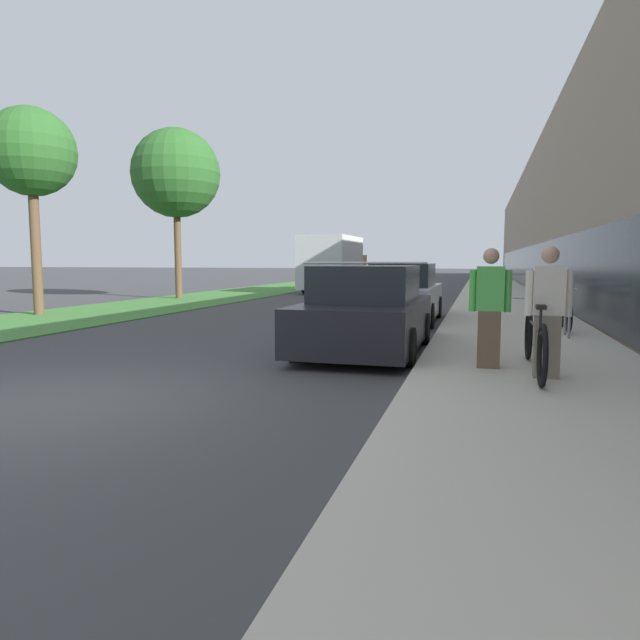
% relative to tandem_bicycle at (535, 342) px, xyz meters
% --- Properties ---
extents(ground_plane, '(220.00, 220.00, 0.00)m').
position_rel_tandem_bicycle_xyz_m(ground_plane, '(-5.37, -2.84, -0.53)').
color(ground_plane, '#3D3D3F').
extents(sidewalk_slab, '(3.28, 70.00, 0.13)m').
position_rel_tandem_bicycle_xyz_m(sidewalk_slab, '(0.08, 18.16, -0.46)').
color(sidewalk_slab, '#BCB5A5').
rests_on(sidewalk_slab, ground).
extents(storefront_facade, '(10.01, 70.00, 7.34)m').
position_rel_tandem_bicycle_xyz_m(storefront_facade, '(6.75, 26.16, 3.14)').
color(storefront_facade, gray).
rests_on(storefront_facade, ground).
extents(lawn_strip, '(4.56, 70.00, 0.03)m').
position_rel_tandem_bicycle_xyz_m(lawn_strip, '(-11.85, 22.16, -0.51)').
color(lawn_strip, '#3D7533').
rests_on(lawn_strip, ground).
extents(tandem_bicycle, '(0.52, 2.71, 0.94)m').
position_rel_tandem_bicycle_xyz_m(tandem_bicycle, '(0.00, 0.00, 0.00)').
color(tandem_bicycle, black).
rests_on(tandem_bicycle, sidewalk_slab).
extents(person_rider, '(0.56, 0.22, 1.64)m').
position_rel_tandem_bicycle_xyz_m(person_rider, '(0.11, -0.34, 0.43)').
color(person_rider, '#756B5B').
rests_on(person_rider, sidewalk_slab).
extents(person_bystander, '(0.55, 0.22, 1.63)m').
position_rel_tandem_bicycle_xyz_m(person_bystander, '(-0.58, 0.16, 0.42)').
color(person_bystander, brown).
rests_on(person_bystander, sidewalk_slab).
extents(bike_rack_hoop, '(0.05, 0.60, 0.84)m').
position_rel_tandem_bicycle_xyz_m(bike_rack_hoop, '(0.92, 3.90, 0.12)').
color(bike_rack_hoop, gray).
rests_on(bike_rack_hoop, sidewalk_slab).
extents(cruiser_bike_nearest, '(0.52, 1.73, 0.86)m').
position_rel_tandem_bicycle_xyz_m(cruiser_bike_nearest, '(1.03, 4.97, -0.03)').
color(cruiser_bike_nearest, black).
rests_on(cruiser_bike_nearest, sidewalk_slab).
extents(cruiser_bike_middle, '(0.52, 1.85, 0.91)m').
position_rel_tandem_bicycle_xyz_m(cruiser_bike_middle, '(1.01, 7.44, -0.02)').
color(cruiser_bike_middle, black).
rests_on(cruiser_bike_middle, sidewalk_slab).
extents(cruiser_bike_farthest, '(0.52, 1.92, 0.98)m').
position_rel_tandem_bicycle_xyz_m(cruiser_bike_farthest, '(1.13, 9.80, 0.01)').
color(cruiser_bike_farthest, black).
rests_on(cruiser_bike_farthest, sidewalk_slab).
extents(parked_sedan_curbside, '(1.99, 4.03, 1.57)m').
position_rel_tandem_bicycle_xyz_m(parked_sedan_curbside, '(-2.60, 1.77, 0.16)').
color(parked_sedan_curbside, black).
rests_on(parked_sedan_curbside, ground).
extents(vintage_roadster_curbside, '(1.78, 4.39, 1.51)m').
position_rel_tandem_bicycle_xyz_m(vintage_roadster_curbside, '(-2.63, 6.90, 0.16)').
color(vintage_roadster_curbside, silver).
rests_on(vintage_roadster_curbside, ground).
extents(moving_truck, '(2.31, 6.26, 2.78)m').
position_rel_tandem_bicycle_xyz_m(moving_truck, '(-7.84, 20.02, 0.88)').
color(moving_truck, orange).
rests_on(moving_truck, ground).
extents(street_tree_near, '(2.49, 2.49, 5.91)m').
position_rel_tandem_bicycle_xyz_m(street_tree_near, '(-13.07, 5.79, 4.08)').
color(street_tree_near, brown).
rests_on(street_tree_near, ground).
extents(street_tree_far, '(3.59, 3.59, 6.93)m').
position_rel_tandem_bicycle_xyz_m(street_tree_far, '(-12.79, 13.34, 4.59)').
color(street_tree_far, brown).
rests_on(street_tree_far, ground).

